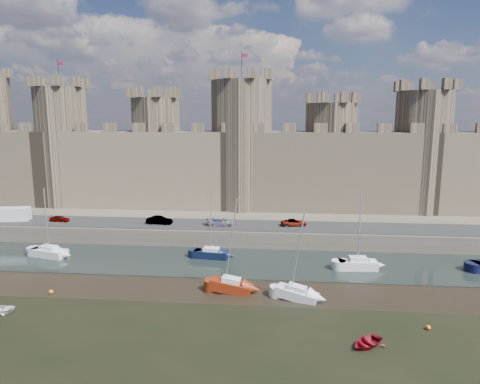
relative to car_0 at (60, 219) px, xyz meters
The scene contains 18 objects.
ground 42.68m from the car_0, 52.24° to the right, with size 160.00×160.00×0.00m, color black.
water_channel 27.96m from the car_0, 20.33° to the right, with size 160.00×12.00×0.08m, color black.
quay 37.10m from the car_0, 45.30° to the left, with size 160.00×60.00×2.50m, color #4C443A.
road 26.07m from the car_0, ahead, with size 160.00×7.00×0.10m, color black.
castle 30.45m from the car_0, 29.42° to the left, with size 108.50×11.00×29.00m.
car_0 is the anchor object (origin of this frame).
car_1 16.41m from the car_0, ahead, with size 1.40×4.01×1.32m, color gray.
car_2 26.14m from the car_0, ahead, with size 1.76×4.34×1.26m, color gray.
car_3 37.40m from the car_0, ahead, with size 1.84×3.98×1.11m, color gray.
van 7.76m from the car_0, behind, with size 5.10×2.04×2.23m, color silver.
sailboat_0 10.55m from the car_0, 70.63° to the right, with size 5.46×3.16×9.60m.
sailboat_1 27.27m from the car_0, 17.73° to the right, with size 4.86×2.38×9.36m.
sailboat_2 46.45m from the car_0, 13.67° to the right, with size 4.92×2.19×10.37m.
sailboat_4 35.68m from the car_0, 32.89° to the right, with size 4.73×2.28×10.66m.
sailboat_5 42.46m from the car_0, 29.09° to the right, with size 4.72×2.93×9.52m.
dinghy_4 51.94m from the car_0, 34.82° to the right, with size 2.27×0.66×3.18m, color maroon.
buoy_1 24.13m from the car_0, 64.66° to the right, with size 0.49×0.49×0.49m, color orange.
buoy_3 55.40m from the car_0, 28.27° to the right, with size 0.45×0.45×0.45m, color orange.
Camera 1 is at (8.86, -30.13, 19.16)m, focal length 32.00 mm.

